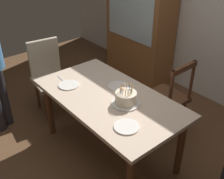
{
  "coord_description": "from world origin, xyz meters",
  "views": [
    {
      "loc": [
        1.8,
        -1.46,
        2.21
      ],
      "look_at": [
        0.05,
        0.0,
        0.83
      ],
      "focal_mm": 44.28,
      "sensor_mm": 36.0,
      "label": 1
    }
  ],
  "objects": [
    {
      "name": "back_wall",
      "position": [
        0.0,
        1.85,
        1.3
      ],
      "size": [
        6.4,
        0.1,
        2.6
      ],
      "primitive_type": "cube",
      "color": "beige",
      "rests_on": "ground"
    },
    {
      "name": "chair_spindle_back",
      "position": [
        0.15,
        0.75,
        0.46
      ],
      "size": [
        0.44,
        0.44,
        0.95
      ],
      "color": "#56331E",
      "rests_on": "ground"
    },
    {
      "name": "china_cabinet",
      "position": [
        -1.14,
        1.56,
        0.95
      ],
      "size": [
        1.1,
        0.45,
        1.9
      ],
      "color": "brown",
      "rests_on": "ground"
    },
    {
      "name": "dining_table",
      "position": [
        0.0,
        0.0,
        0.64
      ],
      "size": [
        1.58,
        0.86,
        0.73
      ],
      "color": "beige",
      "rests_on": "ground"
    },
    {
      "name": "plate_near_guest",
      "position": [
        0.47,
        -0.19,
        0.74
      ],
      "size": [
        0.22,
        0.22,
        0.01
      ],
      "primitive_type": "cylinder",
      "color": "white",
      "rests_on": "dining_table"
    },
    {
      "name": "fork_near_celebrant",
      "position": [
        -0.59,
        -0.18,
        0.73
      ],
      "size": [
        0.18,
        0.03,
        0.01
      ],
      "primitive_type": "cube",
      "rotation": [
        0.0,
        0.0,
        -0.1
      ],
      "color": "silver",
      "rests_on": "dining_table"
    },
    {
      "name": "chair_upholstered",
      "position": [
        -1.18,
        -0.05,
        0.53
      ],
      "size": [
        0.5,
        0.49,
        0.95
      ],
      "color": "tan",
      "rests_on": "ground"
    },
    {
      "name": "birthday_cake",
      "position": [
        0.2,
        0.04,
        0.79
      ],
      "size": [
        0.28,
        0.28,
        0.19
      ],
      "color": "silver",
      "rests_on": "dining_table"
    },
    {
      "name": "ground",
      "position": [
        0.0,
        0.0,
        0.0
      ],
      "size": [
        6.4,
        6.4,
        0.0
      ],
      "primitive_type": "plane",
      "color": "brown"
    },
    {
      "name": "plate_far_side",
      "position": [
        -0.08,
        0.19,
        0.74
      ],
      "size": [
        0.22,
        0.22,
        0.01
      ],
      "primitive_type": "cylinder",
      "color": "white",
      "rests_on": "dining_table"
    },
    {
      "name": "plate_near_celebrant",
      "position": [
        -0.43,
        -0.19,
        0.74
      ],
      "size": [
        0.22,
        0.22,
        0.01
      ],
      "primitive_type": "cylinder",
      "color": "white",
      "rests_on": "dining_table"
    },
    {
      "name": "fork_far_side",
      "position": [
        -0.24,
        0.19,
        0.73
      ],
      "size": [
        0.18,
        0.05,
        0.01
      ],
      "primitive_type": "cube",
      "rotation": [
        0.0,
        0.0,
        0.21
      ],
      "color": "silver",
      "rests_on": "dining_table"
    }
  ]
}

